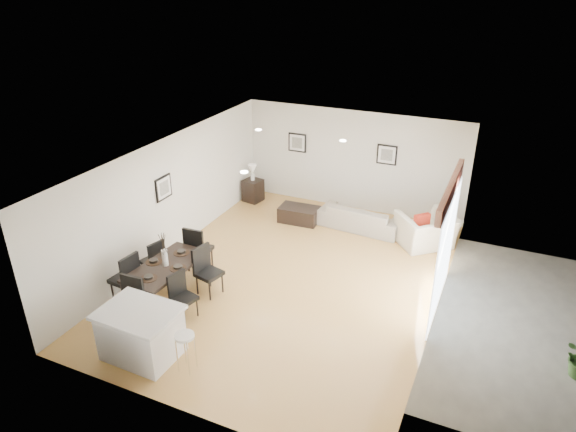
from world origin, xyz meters
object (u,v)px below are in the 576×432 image
at_px(dining_chair_wnear, 127,275).
at_px(kitchen_island, 141,333).
at_px(dining_chair_foot, 197,247).
at_px(coffee_table, 299,214).
at_px(armchair, 426,231).
at_px(dining_chair_head, 130,300).
at_px(dining_chair_enear, 181,293).
at_px(dining_chair_efar, 206,268).
at_px(bar_stool, 185,340).
at_px(dining_table, 166,268).
at_px(sofa, 361,217).
at_px(side_table, 253,190).
at_px(dining_chair_wfar, 155,258).

bearing_deg(dining_chair_wnear, kitchen_island, 52.56).
xyz_separation_m(dining_chair_foot, kitchen_island, (0.65, -2.67, -0.14)).
bearing_deg(coffee_table, dining_chair_foot, -111.02).
xyz_separation_m(armchair, dining_chair_head, (-4.28, -5.30, 0.18)).
relative_size(dining_chair_enear, coffee_table, 0.90).
height_order(dining_chair_wnear, dining_chair_efar, dining_chair_wnear).
bearing_deg(bar_stool, dining_table, 133.70).
bearing_deg(dining_table, dining_chair_foot, 93.61).
bearing_deg(armchair, kitchen_island, 17.18).
height_order(sofa, kitchen_island, kitchen_island).
relative_size(dining_table, dining_chair_efar, 1.77).
height_order(dining_chair_efar, side_table, dining_chair_efar).
relative_size(dining_table, dining_chair_head, 1.75).
distance_m(armchair, dining_chair_head, 6.81).
relative_size(dining_table, dining_chair_enear, 1.98).
distance_m(dining_chair_wnear, dining_chair_head, 0.87).
distance_m(sofa, dining_chair_enear, 5.29).
height_order(dining_chair_foot, coffee_table, dining_chair_foot).
bearing_deg(armchair, dining_table, 3.72).
relative_size(dining_chair_wfar, dining_chair_enear, 1.01).
height_order(sofa, dining_chair_head, dining_chair_head).
height_order(sofa, side_table, side_table).
height_order(side_table, kitchen_island, kitchen_island).
distance_m(armchair, dining_chair_enear, 5.91).
height_order(dining_chair_enear, dining_chair_foot, dining_chair_foot).
bearing_deg(coffee_table, dining_table, -106.65).
xyz_separation_m(dining_chair_foot, coffee_table, (1.04, 3.14, -0.39)).
xyz_separation_m(dining_chair_head, side_table, (-0.67, 5.97, -0.26)).
distance_m(sofa, armchair, 1.69).
bearing_deg(dining_chair_wnear, dining_chair_wfar, -173.61).
xyz_separation_m(dining_chair_wfar, bar_stool, (2.15, -2.02, 0.09)).
relative_size(coffee_table, bar_stool, 1.43).
relative_size(coffee_table, kitchen_island, 0.77).
relative_size(side_table, kitchen_island, 0.48).
relative_size(dining_chair_enear, side_table, 1.44).
bearing_deg(dining_chair_head, coffee_table, 76.01).
distance_m(dining_chair_wfar, dining_chair_enear, 1.49).
xyz_separation_m(dining_table, kitchen_island, (0.65, -1.61, -0.20)).
relative_size(dining_table, dining_chair_wnear, 1.71).
relative_size(armchair, bar_stool, 1.73).
relative_size(armchair, dining_chair_wnear, 1.16).
bearing_deg(dining_chair_foot, dining_chair_efar, 132.61).
bearing_deg(sofa, dining_chair_head, 69.44).
xyz_separation_m(dining_table, dining_chair_enear, (0.62, -0.41, -0.15)).
xyz_separation_m(sofa, armchair, (1.67, -0.25, 0.09)).
xyz_separation_m(coffee_table, kitchen_island, (-0.39, -5.82, 0.25)).
distance_m(side_table, bar_stool, 6.89).
distance_m(dining_chair_wfar, kitchen_island, 2.39).
relative_size(sofa, dining_table, 1.16).
bearing_deg(dining_chair_enear, dining_chair_head, 151.26).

